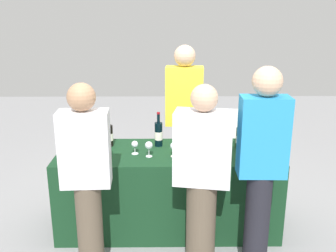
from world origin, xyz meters
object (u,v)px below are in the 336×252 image
object	(u,v)px
wine_bottle_2	(109,135)
wine_bottle_5	(207,136)
wine_bottle_3	(159,134)
wine_glass_0	(89,146)
guest_0	(86,175)
guest_2	(261,163)
wine_bottle_6	(226,137)
wine_bottle_1	(90,135)
wine_bottle_4	(194,136)
server_pouring	(184,117)
wine_bottle_0	(81,134)
guest_1	(202,176)
wine_glass_1	(135,145)
wine_glass_3	(174,146)
wine_glass_5	(227,149)
wine_glass_2	(149,146)
wine_bottle_7	(240,138)
menu_board	(217,147)
wine_glass_4	(199,147)

from	to	relation	value
wine_bottle_2	wine_bottle_5	distance (m)	0.96
wine_bottle_3	wine_glass_0	world-z (taller)	wine_bottle_3
guest_0	guest_2	bearing A→B (deg)	-1.04
wine_bottle_2	guest_0	xyz separation A→B (m)	(-0.06, -0.84, -0.04)
wine_bottle_5	wine_bottle_6	xyz separation A→B (m)	(0.18, -0.06, 0.01)
wine_bottle_2	wine_bottle_1	bearing A→B (deg)	-176.51
wine_bottle_4	server_pouring	distance (m)	0.60
wine_bottle_0	server_pouring	world-z (taller)	server_pouring
wine_bottle_3	wine_bottle_2	bearing A→B (deg)	179.57
guest_2	wine_glass_0	bearing A→B (deg)	160.64
guest_1	wine_bottle_2	bearing A→B (deg)	146.59
wine_bottle_4	wine_glass_1	distance (m)	0.58
wine_glass_0	wine_glass_3	xyz separation A→B (m)	(0.77, -0.03, 0.01)
wine_bottle_4	wine_glass_0	xyz separation A→B (m)	(-0.97, -0.19, -0.03)
wine_bottle_3	wine_glass_1	distance (m)	0.31
wine_bottle_2	wine_glass_5	distance (m)	1.15
guest_0	guest_2	distance (m)	1.35
guest_1	wine_glass_2	bearing A→B (deg)	141.08
guest_1	guest_2	distance (m)	0.47
wine_bottle_2	wine_glass_2	distance (m)	0.49
wine_bottle_3	wine_bottle_7	distance (m)	0.78
wine_glass_2	guest_0	xyz separation A→B (m)	(-0.46, -0.55, -0.04)
wine_bottle_3	wine_glass_3	size ratio (longest dim) A/B	2.46
wine_glass_1	wine_bottle_1	bearing A→B (deg)	154.48
guest_0	guest_1	xyz separation A→B (m)	(0.89, 0.05, -0.03)
wine_bottle_3	wine_bottle_7	bearing A→B (deg)	-5.92
wine_bottle_3	guest_1	distance (m)	0.87
guest_0	menu_board	world-z (taller)	guest_0
wine_bottle_5	guest_2	xyz separation A→B (m)	(0.33, -0.78, 0.03)
wine_bottle_7	guest_0	distance (m)	1.52
wine_bottle_3	guest_0	world-z (taller)	guest_0
wine_bottle_2	wine_glass_1	world-z (taller)	wine_bottle_2
wine_bottle_5	guest_0	world-z (taller)	guest_0
wine_bottle_4	wine_bottle_5	world-z (taller)	wine_bottle_4
wine_glass_2	wine_bottle_4	bearing A→B (deg)	27.78
wine_bottle_2	wine_glass_4	distance (m)	0.90
wine_glass_3	wine_bottle_6	bearing A→B (deg)	22.86
wine_glass_0	wine_bottle_2	bearing A→B (deg)	61.23
guest_1	menu_board	xyz separation A→B (m)	(0.34, 1.61, -0.35)
wine_bottle_6	wine_glass_1	size ratio (longest dim) A/B	2.61
wine_bottle_1	wine_glass_2	distance (m)	0.64
wine_bottle_2	menu_board	bearing A→B (deg)	34.85
wine_bottle_3	guest_1	world-z (taller)	guest_1
wine_bottle_1	guest_0	size ratio (longest dim) A/B	0.20
wine_bottle_5	wine_bottle_6	distance (m)	0.19
wine_bottle_5	wine_glass_1	size ratio (longest dim) A/B	2.40
wine_bottle_2	wine_bottle_3	size ratio (longest dim) A/B	0.90
wine_bottle_5	guest_0	bearing A→B (deg)	-140.96
wine_bottle_6	guest_1	distance (m)	0.78
wine_bottle_7	menu_board	xyz separation A→B (m)	(-0.09, 0.90, -0.42)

